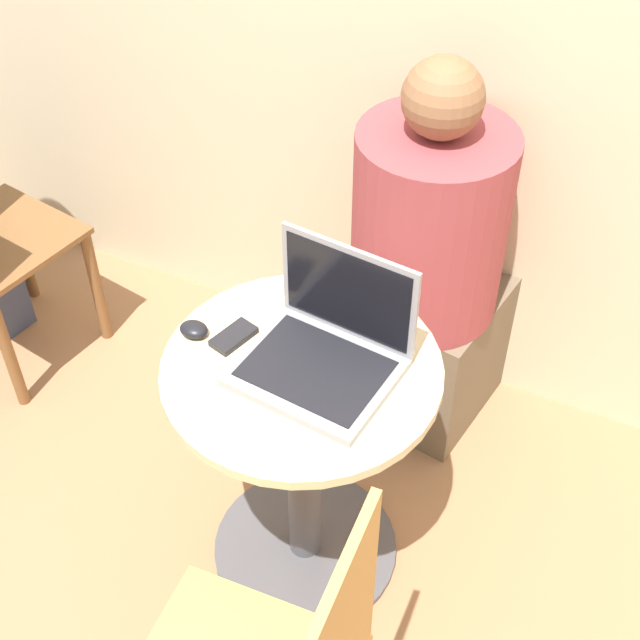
# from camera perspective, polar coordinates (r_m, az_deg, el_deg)

# --- Properties ---
(ground_plane) EXTENTS (12.00, 12.00, 0.00)m
(ground_plane) POSITION_cam_1_polar(r_m,az_deg,el_deg) (2.45, -0.94, -14.41)
(ground_plane) COLOR #9E704C
(round_table) EXTENTS (0.61, 0.61, 0.70)m
(round_table) POSITION_cam_1_polar(r_m,az_deg,el_deg) (2.10, -1.07, -8.07)
(round_table) COLOR #4C4C51
(round_table) RESTS_ON ground_plane
(laptop) EXTENTS (0.35, 0.30, 0.25)m
(laptop) POSITION_cam_1_polar(r_m,az_deg,el_deg) (1.86, 0.39, -1.69)
(laptop) COLOR gray
(laptop) RESTS_ON round_table
(cell_phone) EXTENTS (0.08, 0.11, 0.02)m
(cell_phone) POSITION_cam_1_polar(r_m,az_deg,el_deg) (1.95, -5.55, -1.07)
(cell_phone) COLOR black
(cell_phone) RESTS_ON round_table
(computer_mouse) EXTENTS (0.07, 0.05, 0.03)m
(computer_mouse) POSITION_cam_1_polar(r_m,az_deg,el_deg) (1.97, -8.08, -0.60)
(computer_mouse) COLOR black
(computer_mouse) RESTS_ON round_table
(person_seated) EXTENTS (0.46, 0.64, 1.15)m
(person_seated) POSITION_cam_1_polar(r_m,az_deg,el_deg) (2.48, 7.37, 2.72)
(person_seated) COLOR brown
(person_seated) RESTS_ON ground_plane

